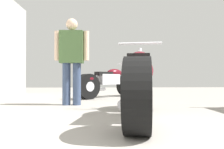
{
  "coord_description": "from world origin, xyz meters",
  "views": [
    {
      "loc": [
        -0.45,
        -0.35,
        0.5
      ],
      "look_at": [
        -0.31,
        3.39,
        0.56
      ],
      "focal_mm": 34.93,
      "sensor_mm": 36.0,
      "label": 1
    }
  ],
  "objects": [
    {
      "name": "ground_plane",
      "position": [
        0.0,
        3.19,
        0.0
      ],
      "size": [
        15.31,
        15.31,
        0.0
      ],
      "primitive_type": "plane",
      "color": "gray"
    },
    {
      "name": "motorcycle_maroon_cruiser",
      "position": [
        -0.03,
        2.28,
        0.44
      ],
      "size": [
        0.77,
        2.26,
        1.06
      ],
      "color": "black",
      "rests_on": "ground_plane"
    },
    {
      "name": "motorcycle_black_naked",
      "position": [
        -0.36,
        5.17,
        0.37
      ],
      "size": [
        1.63,
        1.43,
        0.91
      ],
      "color": "black",
      "rests_on": "ground_plane"
    },
    {
      "name": "mechanic_in_blue",
      "position": [
        -1.05,
        3.69,
        0.9
      ],
      "size": [
        0.64,
        0.24,
        1.6
      ],
      "color": "#384766",
      "rests_on": "ground_plane"
    }
  ]
}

